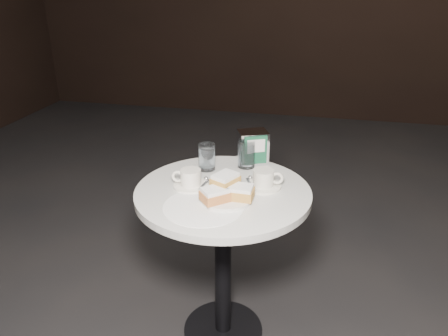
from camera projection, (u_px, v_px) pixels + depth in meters
The scene contains 9 objects.
ground at pixel (223, 332), 2.03m from camera, with size 7.00×7.00×0.00m, color black.
cafe_table at pixel (223, 232), 1.81m from camera, with size 0.70×0.70×0.74m.
sugar_spill at pixel (203, 206), 1.60m from camera, with size 0.30×0.30×0.00m, color white.
beignet_plate at pixel (227, 192), 1.63m from camera, with size 0.25×0.25×0.10m.
coffee_cup_left at pixel (190, 179), 1.74m from camera, with size 0.16×0.15×0.07m.
coffee_cup_right at pixel (264, 180), 1.74m from camera, with size 0.16×0.16×0.07m.
water_glass_left at pixel (207, 157), 1.89m from camera, with size 0.07×0.07×0.12m.
water_glass_right at pixel (246, 154), 1.91m from camera, with size 0.10×0.10×0.12m.
napkin_dispenser at pixel (253, 147), 1.95m from camera, with size 0.16×0.14×0.15m.
Camera 1 is at (0.34, -1.51, 1.53)m, focal length 35.00 mm.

